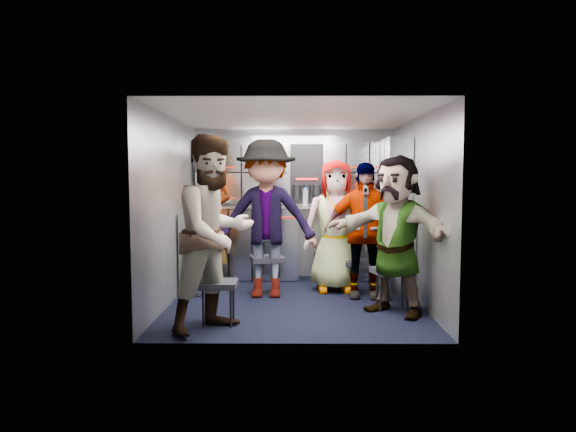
{
  "coord_description": "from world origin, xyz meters",
  "views": [
    {
      "loc": [
        -0.03,
        -5.81,
        1.43
      ],
      "look_at": [
        -0.08,
        0.35,
        0.96
      ],
      "focal_mm": 32.0,
      "sensor_mm": 36.0,
      "label": 1
    }
  ],
  "objects_px": {
    "jump_seat_center": "(334,255)",
    "jump_seat_near_left": "(218,286)",
    "attendant_standing": "(212,217)",
    "attendant_arc_c": "(335,226)",
    "attendant_arc_a": "(215,233)",
    "attendant_arc_d": "(363,230)",
    "jump_seat_near_right": "(392,273)",
    "attendant_arc_b": "(266,219)",
    "attendant_arc_e": "(396,235)",
    "jump_seat_mid_left": "(267,261)",
    "jump_seat_mid_right": "(361,265)"
  },
  "relations": [
    {
      "from": "attendant_arc_a",
      "to": "jump_seat_near_right",
      "type": "bearing_deg",
      "value": -25.09
    },
    {
      "from": "attendant_arc_a",
      "to": "attendant_arc_b",
      "type": "bearing_deg",
      "value": 25.24
    },
    {
      "from": "jump_seat_mid_left",
      "to": "attendant_arc_d",
      "type": "relative_size",
      "value": 0.28
    },
    {
      "from": "attendant_arc_c",
      "to": "attendant_arc_d",
      "type": "relative_size",
      "value": 1.03
    },
    {
      "from": "jump_seat_center",
      "to": "attendant_arc_a",
      "type": "bearing_deg",
      "value": -124.18
    },
    {
      "from": "jump_seat_near_left",
      "to": "attendant_arc_d",
      "type": "relative_size",
      "value": 0.26
    },
    {
      "from": "jump_seat_mid_left",
      "to": "attendant_arc_c",
      "type": "bearing_deg",
      "value": 9.29
    },
    {
      "from": "attendant_standing",
      "to": "attendant_arc_c",
      "type": "xyz_separation_m",
      "value": [
        1.56,
        -0.15,
        -0.09
      ]
    },
    {
      "from": "jump_seat_near_right",
      "to": "attendant_arc_b",
      "type": "relative_size",
      "value": 0.25
    },
    {
      "from": "attendant_standing",
      "to": "attendant_arc_d",
      "type": "relative_size",
      "value": 1.14
    },
    {
      "from": "jump_seat_near_right",
      "to": "attendant_standing",
      "type": "relative_size",
      "value": 0.25
    },
    {
      "from": "jump_seat_near_left",
      "to": "jump_seat_center",
      "type": "relative_size",
      "value": 0.81
    },
    {
      "from": "attendant_arc_c",
      "to": "attendant_arc_d",
      "type": "distance_m",
      "value": 0.46
    },
    {
      "from": "jump_seat_near_left",
      "to": "jump_seat_center",
      "type": "xyz_separation_m",
      "value": [
        1.25,
        1.67,
        0.05
      ]
    },
    {
      "from": "jump_seat_mid_left",
      "to": "attendant_arc_c",
      "type": "xyz_separation_m",
      "value": [
        0.85,
        0.14,
        0.42
      ]
    },
    {
      "from": "jump_seat_mid_right",
      "to": "attendant_arc_b",
      "type": "xyz_separation_m",
      "value": [
        -1.15,
        -0.16,
        0.58
      ]
    },
    {
      "from": "attendant_arc_a",
      "to": "attendant_arc_b",
      "type": "xyz_separation_m",
      "value": [
        0.41,
        1.35,
        0.03
      ]
    },
    {
      "from": "jump_seat_near_right",
      "to": "attendant_arc_e",
      "type": "relative_size",
      "value": 0.28
    },
    {
      "from": "attendant_standing",
      "to": "attendant_arc_b",
      "type": "bearing_deg",
      "value": 7.63
    },
    {
      "from": "jump_seat_mid_left",
      "to": "attendant_arc_d",
      "type": "xyz_separation_m",
      "value": [
        1.15,
        -0.2,
        0.4
      ]
    },
    {
      "from": "jump_seat_near_left",
      "to": "attendant_arc_c",
      "type": "height_order",
      "value": "attendant_arc_c"
    },
    {
      "from": "jump_seat_near_left",
      "to": "attendant_standing",
      "type": "xyz_separation_m",
      "value": [
        -0.31,
        1.64,
        0.54
      ]
    },
    {
      "from": "jump_seat_near_left",
      "to": "attendant_arc_a",
      "type": "xyz_separation_m",
      "value": [
        -0.0,
        -0.18,
        0.53
      ]
    },
    {
      "from": "jump_seat_near_left",
      "to": "attendant_arc_d",
      "type": "height_order",
      "value": "attendant_arc_d"
    },
    {
      "from": "jump_seat_center",
      "to": "attendant_arc_a",
      "type": "xyz_separation_m",
      "value": [
        -1.25,
        -1.85,
        0.49
      ]
    },
    {
      "from": "jump_seat_mid_right",
      "to": "attendant_arc_c",
      "type": "xyz_separation_m",
      "value": [
        -0.3,
        0.16,
        0.46
      ]
    },
    {
      "from": "attendant_arc_b",
      "to": "attendant_arc_c",
      "type": "distance_m",
      "value": 0.91
    },
    {
      "from": "jump_seat_mid_right",
      "to": "jump_seat_near_right",
      "type": "xyz_separation_m",
      "value": [
        0.23,
        -0.75,
        0.04
      ]
    },
    {
      "from": "jump_seat_center",
      "to": "attendant_arc_e",
      "type": "xyz_separation_m",
      "value": [
        0.54,
        -1.27,
        0.41
      ]
    },
    {
      "from": "jump_seat_center",
      "to": "jump_seat_near_left",
      "type": "bearing_deg",
      "value": -126.95
    },
    {
      "from": "attendant_standing",
      "to": "jump_seat_near_right",
      "type": "bearing_deg",
      "value": 14.23
    },
    {
      "from": "jump_seat_near_left",
      "to": "jump_seat_near_right",
      "type": "xyz_separation_m",
      "value": [
        1.79,
        0.58,
        0.02
      ]
    },
    {
      "from": "attendant_standing",
      "to": "jump_seat_mid_left",
      "type": "bearing_deg",
      "value": 18.86
    },
    {
      "from": "attendant_arc_e",
      "to": "jump_seat_mid_right",
      "type": "bearing_deg",
      "value": 147.34
    },
    {
      "from": "jump_seat_near_right",
      "to": "attendant_arc_e",
      "type": "xyz_separation_m",
      "value": [
        -0.0,
        -0.18,
        0.44
      ]
    },
    {
      "from": "jump_seat_near_right",
      "to": "attendant_arc_a",
      "type": "xyz_separation_m",
      "value": [
        -1.79,
        -0.76,
        0.51
      ]
    },
    {
      "from": "jump_seat_near_left",
      "to": "attendant_standing",
      "type": "bearing_deg",
      "value": 100.68
    },
    {
      "from": "attendant_arc_e",
      "to": "attendant_arc_c",
      "type": "bearing_deg",
      "value": 159.47
    },
    {
      "from": "attendant_arc_a",
      "to": "attendant_arc_d",
      "type": "bearing_deg",
      "value": -7.65
    },
    {
      "from": "attendant_arc_c",
      "to": "attendant_arc_e",
      "type": "relative_size",
      "value": 0.99
    },
    {
      "from": "attendant_standing",
      "to": "attendant_arc_a",
      "type": "xyz_separation_m",
      "value": [
        0.31,
        -1.82,
        -0.0
      ]
    },
    {
      "from": "jump_seat_near_right",
      "to": "attendant_arc_a",
      "type": "bearing_deg",
      "value": -157.06
    },
    {
      "from": "jump_seat_mid_left",
      "to": "jump_seat_near_left",
      "type": "bearing_deg",
      "value": -106.73
    },
    {
      "from": "jump_seat_center",
      "to": "attendant_arc_b",
      "type": "bearing_deg",
      "value": -149.56
    },
    {
      "from": "attendant_arc_c",
      "to": "attendant_arc_e",
      "type": "height_order",
      "value": "attendant_arc_e"
    },
    {
      "from": "attendant_standing",
      "to": "attendant_arc_e",
      "type": "height_order",
      "value": "attendant_standing"
    },
    {
      "from": "attendant_arc_b",
      "to": "jump_seat_center",
      "type": "bearing_deg",
      "value": 32.0
    },
    {
      "from": "jump_seat_center",
      "to": "attendant_arc_c",
      "type": "relative_size",
      "value": 0.32
    },
    {
      "from": "jump_seat_near_left",
      "to": "jump_seat_center",
      "type": "distance_m",
      "value": 2.09
    },
    {
      "from": "attendant_arc_e",
      "to": "jump_seat_center",
      "type": "bearing_deg",
      "value": 156.16
    }
  ]
}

